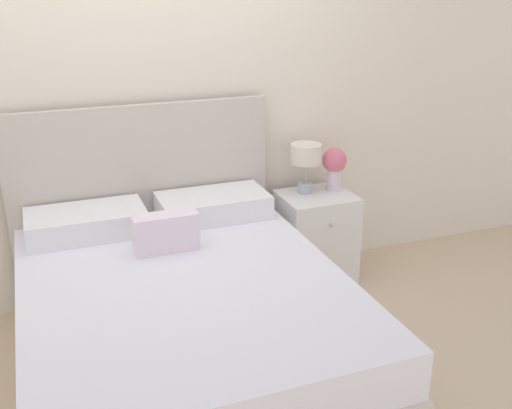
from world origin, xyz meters
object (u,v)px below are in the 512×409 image
nightstand (315,237)px  bed (181,316)px  table_lamp (306,158)px  flower_vase (335,165)px

nightstand → bed: bearing=-148.5°
bed → table_lamp: bearing=35.6°
bed → nightstand: bearing=31.5°
nightstand → table_lamp: bearing=126.9°
bed → flower_vase: 1.50m
nightstand → flower_vase: (0.15, 0.06, 0.47)m
bed → table_lamp: (1.03, 0.74, 0.53)m
nightstand → table_lamp: size_ratio=1.85×
nightstand → flower_vase: 0.50m
nightstand → table_lamp: table_lamp is taller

